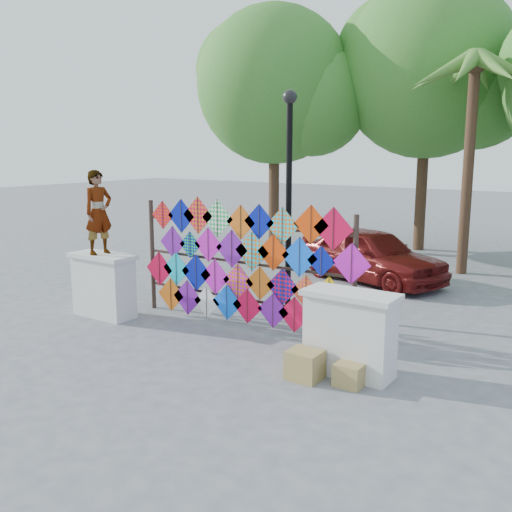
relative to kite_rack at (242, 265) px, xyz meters
The scene contains 12 objects.
ground 1.42m from the kite_rack, 96.45° to the right, with size 80.00×80.00×0.00m, color gray.
parapet_left 2.99m from the kite_rack, 161.67° to the right, with size 1.40×0.65×1.28m.
parapet_right 2.83m from the kite_rack, 19.39° to the right, with size 1.40×0.65×1.28m.
kite_rack is the anchor object (origin of this frame).
tree_west 10.32m from the kite_rack, 118.35° to the left, with size 5.85×5.20×8.01m.
tree_mid 11.27m from the kite_rack, 89.86° to the left, with size 6.30×5.60×8.61m.
palm_tree 8.45m from the kite_rack, 73.77° to the left, with size 3.62×3.62×5.83m.
vendor_woman 3.10m from the kite_rack, 161.92° to the right, with size 0.60×0.40×1.66m, color #99999E.
sedan 5.03m from the kite_rack, 84.94° to the left, with size 1.64×4.08×1.39m, color #5E1110.
lamppost 1.96m from the kite_rack, 80.31° to the left, with size 0.28×0.28×4.46m.
cardboard_box_near 2.78m from the kite_rack, 33.78° to the right, with size 0.48×0.43×0.43m, color #A18A4E.
cardboard_box_far 3.27m from the kite_rack, 24.77° to the right, with size 0.40×0.37×0.34m, color #A18A4E.
Camera 1 is at (6.11, -7.69, 3.36)m, focal length 40.00 mm.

